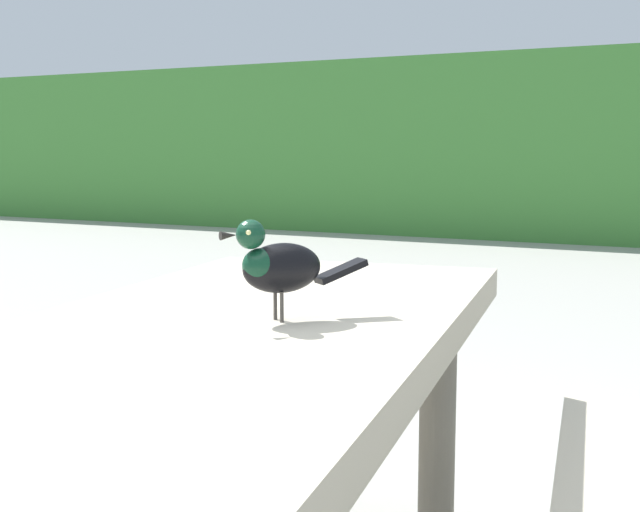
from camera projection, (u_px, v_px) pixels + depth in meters
name	position (u px, v px, depth m)	size (l,w,h in m)	color
hedge_wall	(637.00, 147.00, 9.39)	(28.00, 1.23, 2.16)	#428438
picnic_table_foreground	(214.00, 434.00, 1.44)	(1.92, 1.94, 0.74)	#B2A893
bird_grackle	(277.00, 264.00, 1.47)	(0.19, 0.25, 0.18)	black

